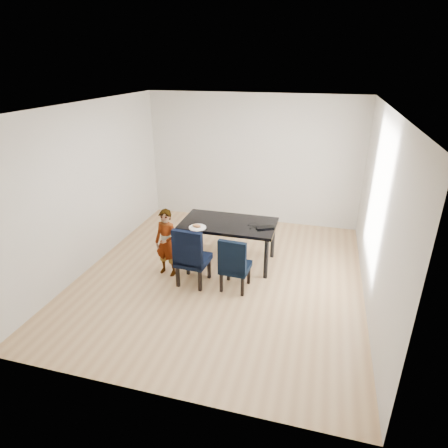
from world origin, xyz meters
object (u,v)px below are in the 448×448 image
(laptop, at_px, (265,226))
(child, at_px, (167,243))
(dining_table, at_px, (229,242))
(plate, at_px, (197,228))
(chair_right, at_px, (235,263))
(chair_left, at_px, (193,255))

(laptop, bearing_deg, child, -5.07)
(dining_table, relative_size, plate, 5.63)
(chair_right, bearing_deg, plate, 153.70)
(chair_left, xyz_separation_m, child, (-0.50, 0.15, 0.08))
(chair_left, xyz_separation_m, laptop, (0.98, 0.78, 0.27))
(plate, bearing_deg, child, -145.02)
(chair_left, height_order, laptop, chair_left)
(chair_right, xyz_separation_m, laptop, (0.31, 0.76, 0.32))
(chair_left, xyz_separation_m, chair_right, (0.68, 0.02, -0.05))
(dining_table, relative_size, laptop, 5.17)
(child, relative_size, plate, 3.99)
(chair_left, distance_m, plate, 0.53)
(plate, height_order, laptop, laptop)
(chair_left, bearing_deg, plate, 103.01)
(chair_right, relative_size, child, 0.78)
(dining_table, bearing_deg, chair_right, -68.23)
(plate, bearing_deg, chair_left, -80.68)
(child, bearing_deg, dining_table, 46.46)
(dining_table, height_order, chair_left, chair_left)
(dining_table, relative_size, chair_left, 1.63)
(dining_table, xyz_separation_m, plate, (-0.44, -0.35, 0.38))
(chair_left, relative_size, child, 0.87)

